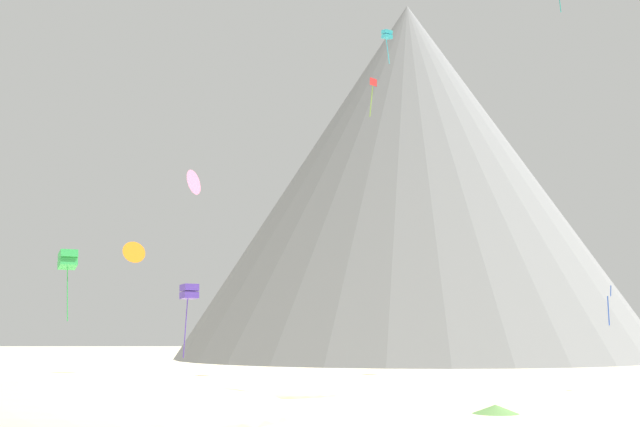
% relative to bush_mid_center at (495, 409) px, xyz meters
% --- Properties ---
extents(dune_foreground_left, '(26.63, 25.94, 3.35)m').
position_rel_bush_mid_center_xyz_m(dune_foreground_left, '(-19.63, 0.30, -0.22)').
color(dune_foreground_left, beige).
rests_on(dune_foreground_left, ground_plane).
extents(dune_midground, '(16.02, 10.05, 2.25)m').
position_rel_bush_mid_center_xyz_m(dune_midground, '(-14.03, 12.89, -0.22)').
color(dune_midground, beige).
rests_on(dune_midground, ground_plane).
extents(bush_mid_center, '(2.45, 2.45, 0.43)m').
position_rel_bush_mid_center_xyz_m(bush_mid_center, '(0.00, 0.00, 0.00)').
color(bush_mid_center, '#568442').
rests_on(bush_mid_center, ground_plane).
extents(bush_low_patch, '(3.03, 3.03, 0.55)m').
position_rel_bush_mid_center_xyz_m(bush_low_patch, '(-17.47, -2.17, 0.06)').
color(bush_low_patch, '#668C4C').
rests_on(bush_low_patch, ground_plane).
extents(rock_massif, '(99.88, 99.88, 56.27)m').
position_rel_bush_mid_center_xyz_m(rock_massif, '(7.86, 81.94, 26.50)').
color(rock_massif, slate).
rests_on(rock_massif, ground_plane).
extents(kite_orange_low, '(2.54, 1.99, 2.29)m').
position_rel_bush_mid_center_xyz_m(kite_orange_low, '(-26.50, 41.64, 11.70)').
color(kite_orange_low, orange).
extents(kite_pink_mid, '(1.59, 2.47, 2.39)m').
position_rel_bush_mid_center_xyz_m(kite_pink_mid, '(-19.50, 33.05, 17.35)').
color(kite_pink_mid, pink).
extents(kite_cyan_high, '(1.20, 1.22, 3.67)m').
position_rel_bush_mid_center_xyz_m(kite_cyan_high, '(-0.70, 38.59, 33.93)').
color(kite_cyan_high, '#33BCDB').
extents(kite_indigo_low, '(1.58, 1.59, 5.56)m').
position_rel_bush_mid_center_xyz_m(kite_indigo_low, '(-17.98, 21.77, 6.69)').
color(kite_indigo_low, '#5138B2').
extents(kite_blue_low, '(0.43, 0.54, 2.76)m').
position_rel_bush_mid_center_xyz_m(kite_blue_low, '(12.06, 15.79, 6.04)').
color(kite_blue_low, blue).
extents(kite_red_high, '(0.90, 0.65, 4.37)m').
position_rel_bush_mid_center_xyz_m(kite_red_high, '(-1.79, 43.42, 29.77)').
color(kite_red_high, red).
extents(kite_green_low, '(1.81, 1.86, 5.55)m').
position_rel_bush_mid_center_xyz_m(kite_green_low, '(-27.71, 23.20, 9.27)').
color(kite_green_low, green).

